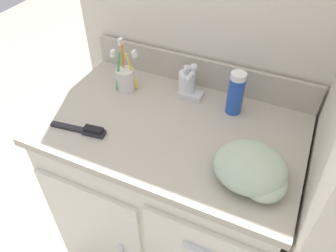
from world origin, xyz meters
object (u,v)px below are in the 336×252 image
hand_towel (253,170)px  soap_dispenser (187,83)px  shaving_cream_can (236,93)px  hairbrush (85,130)px  toothbrush_cup (125,78)px

hand_towel → soap_dispenser: bearing=136.6°
hand_towel → shaving_cream_can: bearing=115.8°
shaving_cream_can → hairbrush: 0.53m
soap_dispenser → hairbrush: soap_dispenser is taller
hairbrush → shaving_cream_can: bearing=29.5°
shaving_cream_can → hand_towel: 0.32m
toothbrush_cup → hand_towel: size_ratio=0.92×
soap_dispenser → hairbrush: 0.42m
soap_dispenser → hand_towel: soap_dispenser is taller
soap_dispenser → shaving_cream_can: size_ratio=0.77×
hairbrush → hand_towel: 0.56m
shaving_cream_can → hand_towel: (0.14, -0.28, -0.04)m
shaving_cream_can → hand_towel: bearing=-64.2°
soap_dispenser → shaving_cream_can: 0.20m
toothbrush_cup → shaving_cream_can: 0.43m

